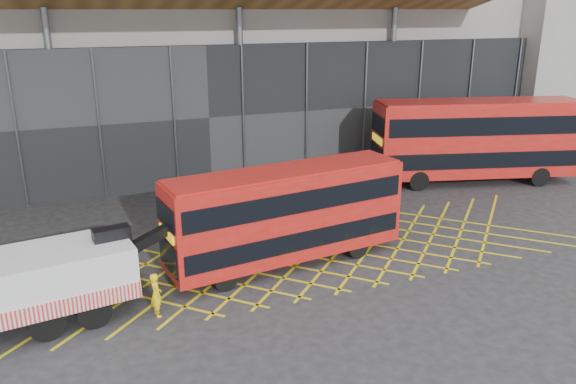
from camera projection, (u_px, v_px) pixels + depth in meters
name	position (u px, v px, depth m)	size (l,w,h in m)	color
ground_plane	(232.00, 268.00, 22.54)	(120.00, 120.00, 0.00)	#262628
road_markings	(323.00, 253.00, 23.92)	(24.76, 7.16, 0.01)	yellow
construction_building	(179.00, 24.00, 36.69)	(55.00, 23.97, 18.00)	gray
east_building	(560.00, 8.00, 44.68)	(15.00, 12.00, 20.00)	gray
bus_towed	(286.00, 212.00, 22.31)	(9.99, 3.52, 3.98)	#AD140F
bus_second	(477.00, 138.00, 32.92)	(12.32, 5.77, 4.90)	#AD140F
worker	(156.00, 295.00, 18.83)	(0.57, 0.37, 1.56)	yellow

